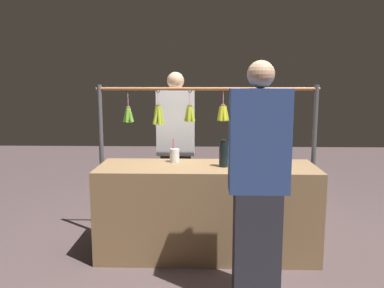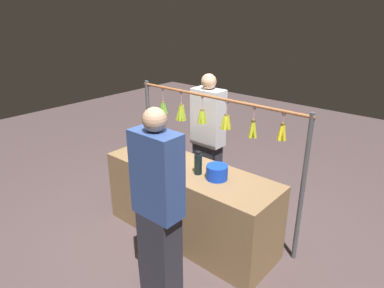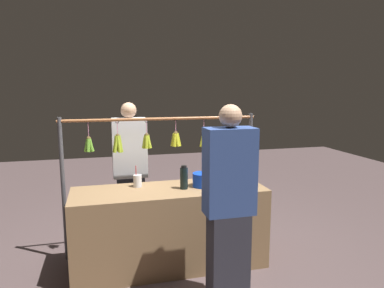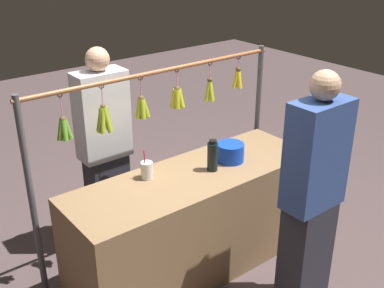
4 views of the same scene
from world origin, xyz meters
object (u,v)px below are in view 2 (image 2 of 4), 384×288
(vendor_person, at_px, (208,142))
(blue_bucket, at_px, (217,172))
(drink_cup, at_px, (178,151))
(water_bottle, at_px, (198,163))
(customer_person, at_px, (158,210))

(vendor_person, bearing_deg, blue_bucket, 133.31)
(drink_cup, bearing_deg, blue_bucket, 166.48)
(water_bottle, distance_m, vendor_person, 0.89)
(blue_bucket, relative_size, drink_cup, 0.95)
(customer_person, bearing_deg, vendor_person, -65.82)
(drink_cup, height_order, customer_person, customer_person)
(customer_person, bearing_deg, water_bottle, -74.84)
(vendor_person, bearing_deg, customer_person, 114.18)
(water_bottle, bearing_deg, vendor_person, -57.99)
(blue_bucket, height_order, customer_person, customer_person)
(vendor_person, height_order, customer_person, customer_person)
(water_bottle, distance_m, customer_person, 0.77)
(water_bottle, relative_size, vendor_person, 0.14)
(water_bottle, xyz_separation_m, vendor_person, (0.47, -0.75, -0.11))
(water_bottle, height_order, customer_person, customer_person)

